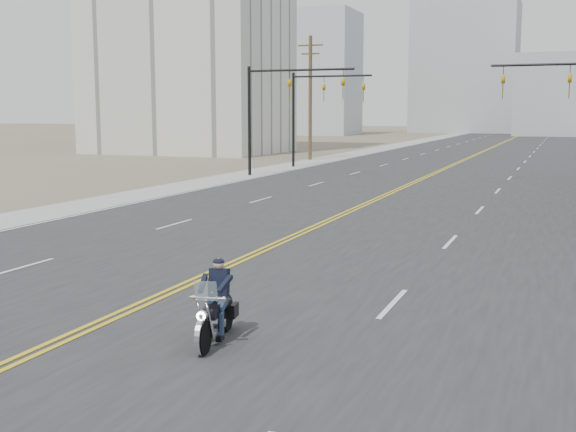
% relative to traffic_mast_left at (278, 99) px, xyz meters
% --- Properties ---
extents(ground_plane, '(400.00, 400.00, 0.00)m').
position_rel_traffic_mast_left_xyz_m(ground_plane, '(8.98, -32.00, -4.94)').
color(ground_plane, '#776D56').
rests_on(ground_plane, ground).
extents(road, '(20.00, 200.00, 0.01)m').
position_rel_traffic_mast_left_xyz_m(road, '(8.98, 38.00, -4.93)').
color(road, '#303033').
rests_on(road, ground).
extents(sidewalk_left, '(3.00, 200.00, 0.01)m').
position_rel_traffic_mast_left_xyz_m(sidewalk_left, '(-2.52, 38.00, -4.93)').
color(sidewalk_left, '#A5A5A0').
rests_on(sidewalk_left, ground).
extents(traffic_mast_left, '(7.10, 0.26, 7.00)m').
position_rel_traffic_mast_left_xyz_m(traffic_mast_left, '(0.00, 0.00, 0.00)').
color(traffic_mast_left, black).
rests_on(traffic_mast_left, ground).
extents(traffic_mast_far, '(6.10, 0.26, 7.00)m').
position_rel_traffic_mast_left_xyz_m(traffic_mast_far, '(-0.33, 8.00, -0.06)').
color(traffic_mast_far, black).
rests_on(traffic_mast_far, ground).
extents(utility_pole_left, '(2.20, 0.30, 10.50)m').
position_rel_traffic_mast_left_xyz_m(utility_pole_left, '(-3.52, 16.00, 0.54)').
color(utility_pole_left, brown).
rests_on(utility_pole_left, ground).
extents(apartment_block, '(18.00, 14.00, 30.00)m').
position_rel_traffic_mast_left_xyz_m(apartment_block, '(-19.02, 23.00, 10.06)').
color(apartment_block, silver).
rests_on(apartment_block, ground).
extents(haze_bldg_a, '(14.00, 12.00, 22.00)m').
position_rel_traffic_mast_left_xyz_m(haze_bldg_a, '(-26.02, 83.00, 6.06)').
color(haze_bldg_a, '#B7BCC6').
rests_on(haze_bldg_a, ground).
extents(haze_bldg_b, '(18.00, 14.00, 14.00)m').
position_rel_traffic_mast_left_xyz_m(haze_bldg_b, '(16.98, 93.00, 2.06)').
color(haze_bldg_b, '#ADB2B7').
rests_on(haze_bldg_b, ground).
extents(haze_bldg_d, '(20.00, 15.00, 26.00)m').
position_rel_traffic_mast_left_xyz_m(haze_bldg_d, '(-3.02, 108.00, 8.06)').
color(haze_bldg_d, '#ADB2B7').
rests_on(haze_bldg_d, ground).
extents(haze_bldg_f, '(12.00, 12.00, 16.00)m').
position_rel_traffic_mast_left_xyz_m(haze_bldg_f, '(-41.02, 98.00, 3.06)').
color(haze_bldg_f, '#ADB2B7').
rests_on(haze_bldg_f, ground).
extents(motorcyclist, '(1.13, 2.03, 1.50)m').
position_rel_traffic_mast_left_xyz_m(motorcyclist, '(11.59, -31.68, -4.19)').
color(motorcyclist, black).
rests_on(motorcyclist, ground).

